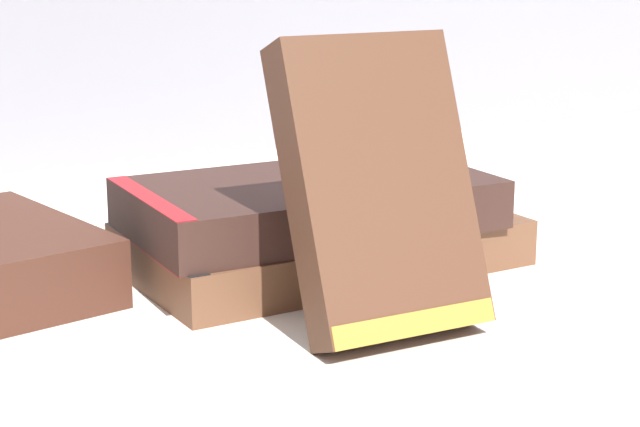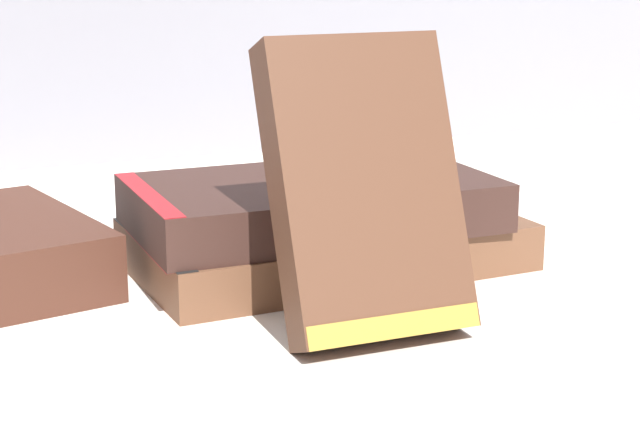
{
  "view_description": "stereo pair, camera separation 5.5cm",
  "coord_description": "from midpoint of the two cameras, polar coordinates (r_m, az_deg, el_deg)",
  "views": [
    {
      "loc": [
        -0.27,
        -0.51,
        0.2
      ],
      "look_at": [
        0.02,
        0.04,
        0.04
      ],
      "focal_mm": 60.0,
      "sensor_mm": 36.0,
      "label": 1
    },
    {
      "loc": [
        -0.22,
        -0.53,
        0.2
      ],
      "look_at": [
        0.02,
        0.04,
        0.04
      ],
      "focal_mm": 60.0,
      "sensor_mm": 36.0,
      "label": 2
    }
  ],
  "objects": [
    {
      "name": "ground_plane",
      "position": [
        0.61,
        -2.84,
        -4.92
      ],
      "size": [
        3.0,
        3.0,
        0.0
      ],
      "primitive_type": "plane",
      "color": "silver"
    },
    {
      "name": "book_flat_top",
      "position": [
        0.65,
        -3.4,
        0.49
      ],
      "size": [
        0.22,
        0.13,
        0.03
      ],
      "rotation": [
        0.0,
        0.0,
        -0.0
      ],
      "color": "#331E19",
      "rests_on": "book_flat_bottom"
    },
    {
      "name": "book_flat_bottom",
      "position": [
        0.67,
        -2.64,
        -1.73
      ],
      "size": [
        0.24,
        0.14,
        0.03
      ],
      "rotation": [
        0.0,
        0.0,
        0.05
      ],
      "color": "brown",
      "rests_on": "ground_plane"
    },
    {
      "name": "pocket_watch",
      "position": [
        0.65,
        -0.4,
        1.94
      ],
      "size": [
        0.05,
        0.06,
        0.01
      ],
      "color": "white",
      "rests_on": "book_flat_top"
    },
    {
      "name": "reading_glasses",
      "position": [
        0.79,
        -12.3,
        -0.53
      ],
      "size": [
        0.1,
        0.07,
        0.0
      ],
      "rotation": [
        0.0,
        0.0,
        0.34
      ],
      "color": "#ADADB2",
      "rests_on": "ground_plane"
    },
    {
      "name": "book_leaning_front",
      "position": [
        0.55,
        0.39,
        0.88
      ],
      "size": [
        0.1,
        0.08,
        0.15
      ],
      "rotation": [
        -0.37,
        0.0,
        0.0
      ],
      "color": "#4C2D1E",
      "rests_on": "ground_plane"
    }
  ]
}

